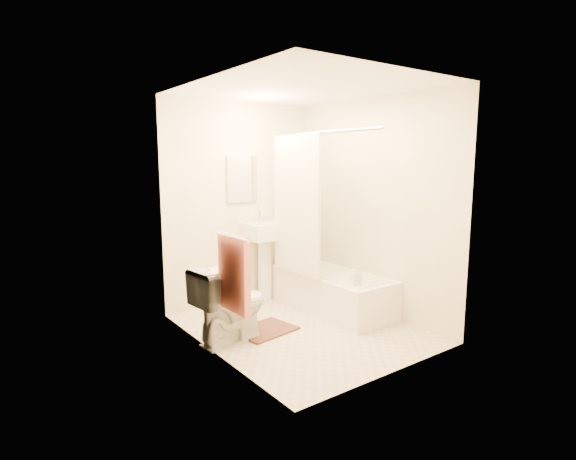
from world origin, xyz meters
TOP-DOWN VIEW (x-y plane):
  - floor at (0.00, 0.00)m, footprint 2.40×2.40m
  - ceiling at (0.00, 0.00)m, footprint 2.40×2.40m
  - wall_back at (0.00, 1.20)m, footprint 2.00×0.02m
  - wall_left at (-1.00, 0.00)m, footprint 0.02×2.40m
  - wall_right at (1.00, 0.00)m, footprint 0.02×2.40m
  - mirror at (0.00, 1.18)m, footprint 0.40×0.03m
  - curtain_rod at (0.30, 0.10)m, footprint 0.03×1.70m
  - shower_curtain at (0.30, 0.50)m, footprint 0.04×0.80m
  - towel_bar at (-0.96, -0.25)m, footprint 0.02×0.60m
  - towel at (-0.93, -0.25)m, footprint 0.06×0.45m
  - toilet_paper at (-0.93, 0.12)m, footprint 0.11×0.12m
  - toilet at (-0.75, 0.15)m, footprint 0.78×0.49m
  - sink at (0.25, 1.06)m, footprint 0.54×0.44m
  - bathtub at (0.67, 0.30)m, footprint 0.67×1.53m
  - bath_mat at (-0.35, 0.17)m, footprint 0.65×0.53m
  - soap_bottle at (0.52, -0.24)m, footprint 0.12×0.12m
  - scrub_brush at (0.74, 0.85)m, footprint 0.08×0.20m

SIDE VIEW (x-z plane):
  - floor at x=0.00m, z-range 0.00..0.00m
  - bath_mat at x=-0.35m, z-range 0.00..0.02m
  - bathtub at x=0.67m, z-range 0.00..0.43m
  - toilet at x=-0.75m, z-range 0.00..0.73m
  - scrub_brush at x=0.74m, z-range 0.43..0.47m
  - sink at x=0.25m, z-range 0.00..1.05m
  - soap_bottle at x=0.52m, z-range 0.43..0.64m
  - toilet_paper at x=-0.93m, z-range 0.64..0.76m
  - towel at x=-0.93m, z-range 0.45..1.11m
  - towel_bar at x=-0.96m, z-range 1.09..1.11m
  - wall_back at x=0.00m, z-range 0.00..2.40m
  - wall_left at x=-1.00m, z-range 0.00..2.40m
  - wall_right at x=1.00m, z-range 0.00..2.40m
  - shower_curtain at x=0.30m, z-range 0.44..2.00m
  - mirror at x=0.00m, z-range 1.23..1.77m
  - curtain_rod at x=0.30m, z-range 1.98..2.02m
  - ceiling at x=0.00m, z-range 2.40..2.40m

